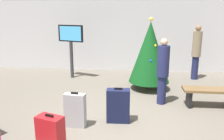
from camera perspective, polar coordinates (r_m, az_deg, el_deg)
ground_plane at (r=5.09m, az=-0.11°, el=-12.96°), size 16.00×16.00×0.00m
back_wall at (r=9.46m, az=2.94°, el=8.45°), size 16.00×0.20×2.81m
holiday_tree at (r=7.05m, az=9.34°, el=4.38°), size 1.24×1.24×2.19m
flight_info_kiosk at (r=8.35m, az=-10.16°, el=7.20°), size 0.97×0.43×1.90m
waiting_bench at (r=6.26m, az=22.95°, el=-5.39°), size 1.30×0.44×0.48m
traveller_0 at (r=5.97m, az=12.45°, el=0.02°), size 0.38×0.38×1.70m
traveller_1 at (r=8.59m, az=20.16°, el=4.47°), size 0.39×0.39×1.90m
suitcase_1 at (r=5.01m, az=1.55°, el=-8.82°), size 0.50×0.25×0.77m
suitcase_3 at (r=4.23m, az=-14.99°, el=-14.79°), size 0.51×0.38×0.65m
suitcase_4 at (r=4.87m, az=-9.11°, el=-9.81°), size 0.45×0.22×0.75m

